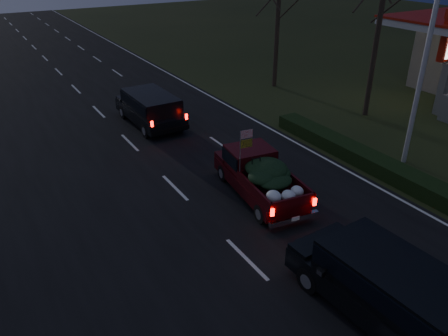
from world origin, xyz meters
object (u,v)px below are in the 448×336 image
lead_suv (150,106)px  pickup_truck (259,173)px  rear_suv (389,284)px  light_pole (431,31)px

lead_suv → pickup_truck: bearing=-86.3°
lead_suv → rear_suv: (-0.10, -15.25, 0.03)m
lead_suv → rear_suv: rear_suv is taller
lead_suv → rear_suv: 15.25m
pickup_truck → rear_suv: pickup_truck is taller
light_pole → pickup_truck: 8.42m
light_pole → pickup_truck: size_ratio=1.92×
light_pole → lead_suv: 13.09m
rear_suv → lead_suv: bearing=87.1°
pickup_truck → lead_suv: pickup_truck is taller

